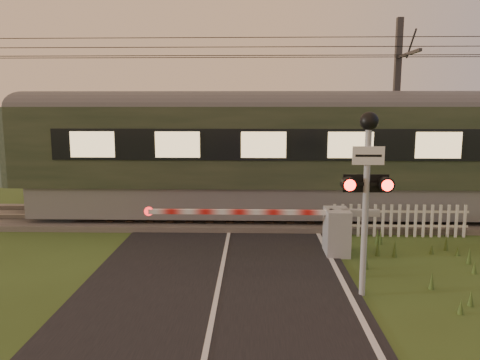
{
  "coord_description": "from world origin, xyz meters",
  "views": [
    {
      "loc": [
        0.75,
        -9.18,
        3.88
      ],
      "look_at": [
        0.39,
        3.2,
        1.93
      ],
      "focal_mm": 35.0,
      "sensor_mm": 36.0,
      "label": 1
    }
  ],
  "objects_px": {
    "picket_fence": "(399,221)",
    "catenary_mast": "(396,112)",
    "boom_gate": "(328,229)",
    "crossing_signal": "(367,171)"
  },
  "relations": [
    {
      "from": "crossing_signal",
      "to": "boom_gate",
      "type": "bearing_deg",
      "value": 95.72
    },
    {
      "from": "boom_gate",
      "to": "crossing_signal",
      "type": "relative_size",
      "value": 1.64
    },
    {
      "from": "catenary_mast",
      "to": "picket_fence",
      "type": "bearing_deg",
      "value": -103.31
    },
    {
      "from": "picket_fence",
      "to": "catenary_mast",
      "type": "height_order",
      "value": "catenary_mast"
    },
    {
      "from": "picket_fence",
      "to": "catenary_mast",
      "type": "bearing_deg",
      "value": 76.69
    },
    {
      "from": "boom_gate",
      "to": "crossing_signal",
      "type": "bearing_deg",
      "value": -84.28
    },
    {
      "from": "picket_fence",
      "to": "catenary_mast",
      "type": "distance_m",
      "value": 5.31
    },
    {
      "from": "crossing_signal",
      "to": "catenary_mast",
      "type": "distance_m",
      "value": 9.2
    },
    {
      "from": "picket_fence",
      "to": "boom_gate",
      "type": "bearing_deg",
      "value": -144.48
    },
    {
      "from": "crossing_signal",
      "to": "catenary_mast",
      "type": "height_order",
      "value": "catenary_mast"
    }
  ]
}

